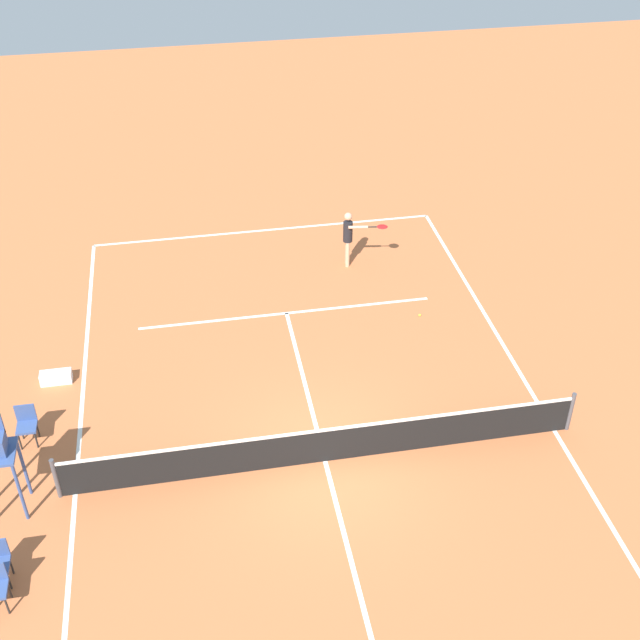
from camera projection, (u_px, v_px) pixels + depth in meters
ground_plane at (325, 461)px, 18.32m from camera, size 60.00×60.00×0.00m
court_lines at (325, 461)px, 18.31m from camera, size 10.89×21.03×0.01m
tennis_net at (325, 445)px, 18.03m from camera, size 11.49×0.10×1.07m
player_serving at (350, 234)px, 24.36m from camera, size 1.27×0.72×1.75m
tennis_ball at (420, 315)px, 22.78m from camera, size 0.07×0.07×0.07m
courtside_chair_mid at (27, 423)px, 18.52m from camera, size 0.44×0.46×0.95m
equipment_bag at (56, 377)px, 20.43m from camera, size 0.76×0.32×0.30m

